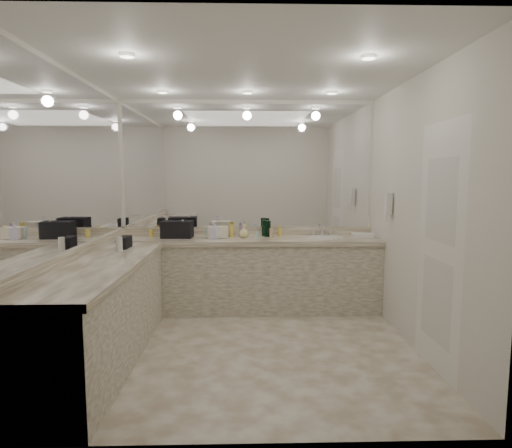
{
  "coord_description": "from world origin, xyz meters",
  "views": [
    {
      "loc": [
        -0.03,
        -3.98,
        1.65
      ],
      "look_at": [
        0.08,
        0.4,
        1.16
      ],
      "focal_mm": 30.0,
      "sensor_mm": 36.0,
      "label": 1
    }
  ],
  "objects_px": {
    "wall_phone": "(388,203)",
    "black_toiletry_bag": "(177,229)",
    "cream_cosmetic_case": "(218,232)",
    "soap_bottle_a": "(183,229)",
    "soap_bottle_b": "(215,230)",
    "hand_towel": "(363,235)",
    "soap_bottle_c": "(244,232)",
    "sink": "(325,238)"
  },
  "relations": [
    {
      "from": "wall_phone",
      "to": "black_toiletry_bag",
      "type": "height_order",
      "value": "wall_phone"
    },
    {
      "from": "black_toiletry_bag",
      "to": "cream_cosmetic_case",
      "type": "xyz_separation_m",
      "value": [
        0.51,
        -0.06,
        -0.04
      ]
    },
    {
      "from": "black_toiletry_bag",
      "to": "cream_cosmetic_case",
      "type": "relative_size",
      "value": 1.53
    },
    {
      "from": "soap_bottle_a",
      "to": "cream_cosmetic_case",
      "type": "bearing_deg",
      "value": -2.65
    },
    {
      "from": "cream_cosmetic_case",
      "to": "soap_bottle_b",
      "type": "relative_size",
      "value": 1.16
    },
    {
      "from": "hand_towel",
      "to": "soap_bottle_a",
      "type": "xyz_separation_m",
      "value": [
        -2.22,
        -0.05,
        0.09
      ]
    },
    {
      "from": "hand_towel",
      "to": "soap_bottle_a",
      "type": "relative_size",
      "value": 1.16
    },
    {
      "from": "cream_cosmetic_case",
      "to": "soap_bottle_c",
      "type": "distance_m",
      "value": 0.32
    },
    {
      "from": "black_toiletry_bag",
      "to": "sink",
      "type": "bearing_deg",
      "value": -1.29
    },
    {
      "from": "hand_towel",
      "to": "soap_bottle_a",
      "type": "distance_m",
      "value": 2.22
    },
    {
      "from": "hand_towel",
      "to": "soap_bottle_c",
      "type": "bearing_deg",
      "value": -178.56
    },
    {
      "from": "soap_bottle_a",
      "to": "sink",
      "type": "bearing_deg",
      "value": -0.04
    },
    {
      "from": "wall_phone",
      "to": "soap_bottle_a",
      "type": "relative_size",
      "value": 1.06
    },
    {
      "from": "black_toiletry_bag",
      "to": "soap_bottle_c",
      "type": "relative_size",
      "value": 2.45
    },
    {
      "from": "soap_bottle_b",
      "to": "wall_phone",
      "type": "bearing_deg",
      "value": -12.19
    },
    {
      "from": "sink",
      "to": "wall_phone",
      "type": "bearing_deg",
      "value": -39.57
    },
    {
      "from": "wall_phone",
      "to": "hand_towel",
      "type": "bearing_deg",
      "value": 102.77
    },
    {
      "from": "black_toiletry_bag",
      "to": "soap_bottle_a",
      "type": "xyz_separation_m",
      "value": [
        0.08,
        -0.04,
        0.01
      ]
    },
    {
      "from": "sink",
      "to": "wall_phone",
      "type": "height_order",
      "value": "wall_phone"
    },
    {
      "from": "black_toiletry_bag",
      "to": "cream_cosmetic_case",
      "type": "height_order",
      "value": "black_toiletry_bag"
    },
    {
      "from": "soap_bottle_a",
      "to": "soap_bottle_c",
      "type": "bearing_deg",
      "value": 0.86
    },
    {
      "from": "cream_cosmetic_case",
      "to": "hand_towel",
      "type": "xyz_separation_m",
      "value": [
        1.79,
        0.07,
        -0.05
      ]
    },
    {
      "from": "wall_phone",
      "to": "soap_bottle_c",
      "type": "relative_size",
      "value": 1.6
    },
    {
      "from": "cream_cosmetic_case",
      "to": "soap_bottle_c",
      "type": "height_order",
      "value": "soap_bottle_c"
    },
    {
      "from": "hand_towel",
      "to": "soap_bottle_b",
      "type": "xyz_separation_m",
      "value": [
        -1.83,
        -0.13,
        0.08
      ]
    },
    {
      "from": "soap_bottle_b",
      "to": "soap_bottle_c",
      "type": "bearing_deg",
      "value": 14.33
    },
    {
      "from": "wall_phone",
      "to": "cream_cosmetic_case",
      "type": "distance_m",
      "value": 2.01
    },
    {
      "from": "soap_bottle_a",
      "to": "soap_bottle_c",
      "type": "distance_m",
      "value": 0.74
    },
    {
      "from": "black_toiletry_bag",
      "to": "soap_bottle_b",
      "type": "distance_m",
      "value": 0.48
    },
    {
      "from": "hand_towel",
      "to": "sink",
      "type": "bearing_deg",
      "value": -174.13
    },
    {
      "from": "soap_bottle_b",
      "to": "hand_towel",
      "type": "bearing_deg",
      "value": 3.98
    },
    {
      "from": "hand_towel",
      "to": "soap_bottle_c",
      "type": "xyz_separation_m",
      "value": [
        -1.48,
        -0.04,
        0.05
      ]
    },
    {
      "from": "hand_towel",
      "to": "soap_bottle_b",
      "type": "relative_size",
      "value": 1.27
    },
    {
      "from": "soap_bottle_b",
      "to": "soap_bottle_c",
      "type": "height_order",
      "value": "soap_bottle_b"
    },
    {
      "from": "soap_bottle_b",
      "to": "sink",
      "type": "bearing_deg",
      "value": 3.3
    },
    {
      "from": "hand_towel",
      "to": "black_toiletry_bag",
      "type": "bearing_deg",
      "value": -179.79
    },
    {
      "from": "sink",
      "to": "soap_bottle_b",
      "type": "distance_m",
      "value": 1.36
    },
    {
      "from": "wall_phone",
      "to": "soap_bottle_c",
      "type": "bearing_deg",
      "value": 162.25
    },
    {
      "from": "hand_towel",
      "to": "soap_bottle_a",
      "type": "bearing_deg",
      "value": -178.76
    },
    {
      "from": "wall_phone",
      "to": "black_toiletry_bag",
      "type": "distance_m",
      "value": 2.5
    },
    {
      "from": "sink",
      "to": "hand_towel",
      "type": "xyz_separation_m",
      "value": [
        0.48,
        0.05,
        0.03
      ]
    },
    {
      "from": "soap_bottle_a",
      "to": "soap_bottle_b",
      "type": "distance_m",
      "value": 0.4
    }
  ]
}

